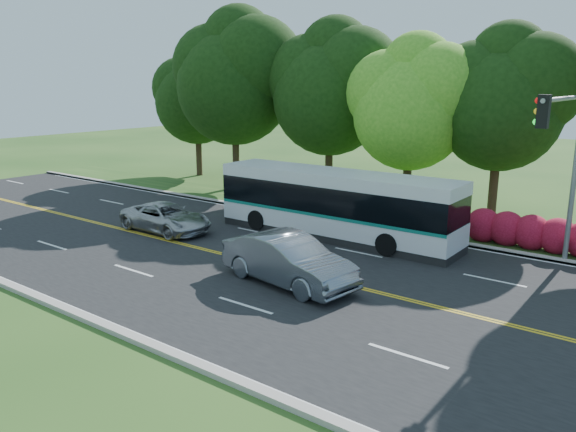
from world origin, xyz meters
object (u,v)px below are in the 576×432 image
Objects in this scene: traffic_signal at (567,146)px; transit_bus at (335,205)px; suv at (166,217)px; sedan at (288,260)px.

traffic_signal is 9.61m from transit_bus.
transit_bus is 2.42× the size of suv.
sedan is (1.97, -6.06, -0.62)m from transit_bus.
suv is at bearing -164.64° from traffic_signal.
transit_bus is at bearing -59.05° from suv.
traffic_signal is 1.49× the size of suv.
suv is (-8.79, 2.18, -0.20)m from sedan.
sedan is (-7.09, -6.54, -3.80)m from traffic_signal.
traffic_signal is at bearing -38.46° from sedan.
sedan is at bearing -137.31° from traffic_signal.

